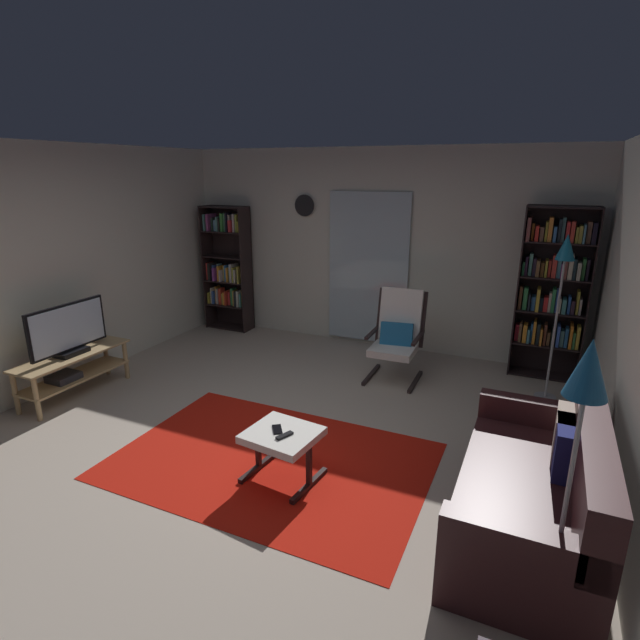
# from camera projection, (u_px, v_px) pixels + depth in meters

# --- Properties ---
(ground_plane) EXTENTS (7.02, 7.02, 0.00)m
(ground_plane) POSITION_uv_depth(u_px,v_px,m) (266.00, 441.00, 4.43)
(ground_plane) COLOR #B3A392
(wall_back) EXTENTS (5.60, 0.06, 2.60)m
(wall_back) POSITION_uv_depth(u_px,v_px,m) (374.00, 250.00, 6.57)
(wall_back) COLOR beige
(wall_back) RESTS_ON ground
(wall_left) EXTENTS (0.06, 6.00, 2.60)m
(wall_left) POSITION_uv_depth(u_px,v_px,m) (35.00, 273.00, 5.12)
(wall_left) COLOR beige
(wall_left) RESTS_ON ground
(glass_door_panel) EXTENTS (1.10, 0.01, 2.00)m
(glass_door_panel) POSITION_uv_depth(u_px,v_px,m) (368.00, 269.00, 6.61)
(glass_door_panel) COLOR silver
(area_rug) EXTENTS (2.56, 1.73, 0.01)m
(area_rug) POSITION_uv_depth(u_px,v_px,m) (271.00, 460.00, 4.13)
(area_rug) COLOR red
(area_rug) RESTS_ON ground
(tv_stand) EXTENTS (0.40, 1.22, 0.47)m
(tv_stand) POSITION_uv_depth(u_px,v_px,m) (72.00, 369.00, 5.24)
(tv_stand) COLOR tan
(tv_stand) RESTS_ON ground
(television) EXTENTS (0.20, 0.90, 0.54)m
(television) POSITION_uv_depth(u_px,v_px,m) (68.00, 331.00, 5.13)
(television) COLOR black
(television) RESTS_ON tv_stand
(bookshelf_near_tv) EXTENTS (0.69, 0.30, 1.82)m
(bookshelf_near_tv) POSITION_uv_depth(u_px,v_px,m) (228.00, 267.00, 7.36)
(bookshelf_near_tv) COLOR black
(bookshelf_near_tv) RESTS_ON ground
(bookshelf_near_sofa) EXTENTS (0.74, 0.30, 1.95)m
(bookshelf_near_sofa) POSITION_uv_depth(u_px,v_px,m) (553.00, 289.00, 5.56)
(bookshelf_near_sofa) COLOR black
(bookshelf_near_sofa) RESTS_ON ground
(leather_sofa) EXTENTS (0.84, 1.73, 0.84)m
(leather_sofa) POSITION_uv_depth(u_px,v_px,m) (538.00, 492.00, 3.24)
(leather_sofa) COLOR #381A1C
(leather_sofa) RESTS_ON ground
(lounge_armchair) EXTENTS (0.57, 0.66, 1.02)m
(lounge_armchair) POSITION_uv_depth(u_px,v_px,m) (397.00, 333.00, 5.66)
(lounge_armchair) COLOR black
(lounge_armchair) RESTS_ON ground
(ottoman) EXTENTS (0.57, 0.54, 0.41)m
(ottoman) POSITION_uv_depth(u_px,v_px,m) (282.00, 440.00, 3.80)
(ottoman) COLOR white
(ottoman) RESTS_ON ground
(tv_remote) EXTENTS (0.09, 0.15, 0.02)m
(tv_remote) POSITION_uv_depth(u_px,v_px,m) (285.00, 435.00, 3.71)
(tv_remote) COLOR black
(tv_remote) RESTS_ON ottoman
(cell_phone) EXTENTS (0.14, 0.15, 0.01)m
(cell_phone) POSITION_uv_depth(u_px,v_px,m) (277.00, 429.00, 3.81)
(cell_phone) COLOR black
(cell_phone) RESTS_ON ottoman
(floor_lamp_by_sofa) EXTENTS (0.22, 0.22, 1.61)m
(floor_lamp_by_sofa) POSITION_uv_depth(u_px,v_px,m) (583.00, 402.00, 2.26)
(floor_lamp_by_sofa) COLOR #A5A5AD
(floor_lamp_by_sofa) RESTS_ON ground
(floor_lamp_by_shelf) EXTENTS (0.22, 0.22, 1.73)m
(floor_lamp_by_shelf) POSITION_uv_depth(u_px,v_px,m) (563.00, 269.00, 4.87)
(floor_lamp_by_shelf) COLOR #A5A5AD
(floor_lamp_by_shelf) RESTS_ON ground
(wall_clock) EXTENTS (0.29, 0.03, 0.29)m
(wall_clock) POSITION_uv_depth(u_px,v_px,m) (305.00, 205.00, 6.74)
(wall_clock) COLOR silver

